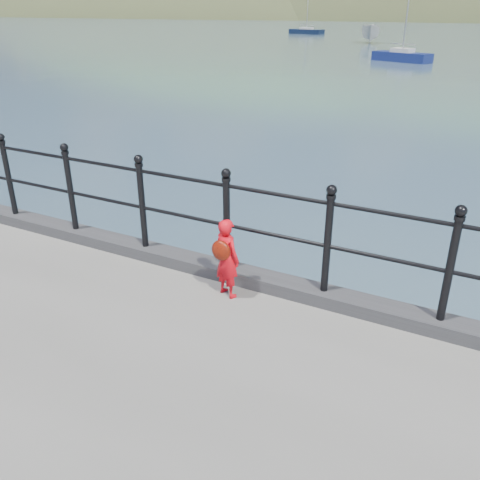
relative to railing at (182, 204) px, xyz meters
The scene contains 7 objects.
ground 1.83m from the railing, 90.00° to the left, with size 600.00×600.00×0.00m, color #2D4251.
kerb 0.75m from the railing, 140.53° to the right, with size 60.00×0.30×0.15m, color #28282B.
railing is the anchor object (origin of this frame).
child 0.95m from the railing, 24.25° to the right, with size 0.39×0.34×0.91m.
launch_white 61.00m from the railing, 102.54° to the left, with size 2.12×5.64×2.18m, color beige.
sailboat_port 39.02m from the railing, 97.75° to the left, with size 4.88×3.07×6.96m.
sailboat_left 81.92m from the railing, 109.98° to the left, with size 5.93×2.98×8.14m.
Camera 1 is at (3.22, -4.79, 3.94)m, focal length 38.00 mm.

